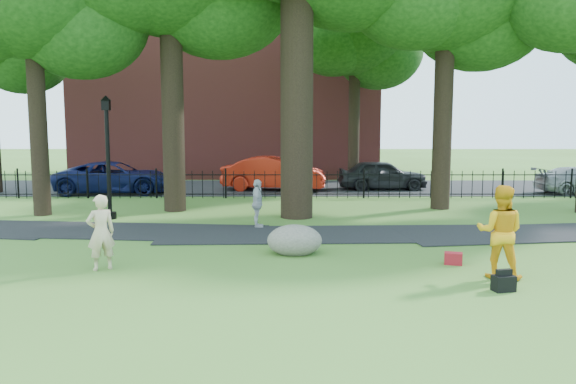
{
  "coord_description": "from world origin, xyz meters",
  "views": [
    {
      "loc": [
        -0.31,
        -12.15,
        3.21
      ],
      "look_at": [
        -0.3,
        2.0,
        1.49
      ],
      "focal_mm": 35.0,
      "sensor_mm": 36.0,
      "label": 1
    }
  ],
  "objects_px": {
    "lamppost": "(108,159)",
    "woman": "(101,232)",
    "man": "(500,232)",
    "boulder": "(295,238)",
    "red_sedan": "(274,174)"
  },
  "relations": [
    {
      "from": "woman",
      "to": "boulder",
      "type": "relative_size",
      "value": 1.24
    },
    {
      "from": "man",
      "to": "red_sedan",
      "type": "distance_m",
      "value": 16.37
    },
    {
      "from": "lamppost",
      "to": "man",
      "type": "bearing_deg",
      "value": -36.53
    },
    {
      "from": "boulder",
      "to": "red_sedan",
      "type": "bearing_deg",
      "value": 93.56
    },
    {
      "from": "lamppost",
      "to": "red_sedan",
      "type": "distance_m",
      "value": 9.89
    },
    {
      "from": "lamppost",
      "to": "red_sedan",
      "type": "relative_size",
      "value": 0.84
    },
    {
      "from": "woman",
      "to": "man",
      "type": "relative_size",
      "value": 0.86
    },
    {
      "from": "woman",
      "to": "lamppost",
      "type": "distance_m",
      "value": 7.07
    },
    {
      "from": "man",
      "to": "red_sedan",
      "type": "height_order",
      "value": "man"
    },
    {
      "from": "man",
      "to": "lamppost",
      "type": "height_order",
      "value": "lamppost"
    },
    {
      "from": "man",
      "to": "boulder",
      "type": "xyz_separation_m",
      "value": [
        -4.26,
        2.17,
        -0.58
      ]
    },
    {
      "from": "lamppost",
      "to": "woman",
      "type": "bearing_deg",
      "value": -75.41
    },
    {
      "from": "man",
      "to": "boulder",
      "type": "bearing_deg",
      "value": -4.86
    },
    {
      "from": "man",
      "to": "lamppost",
      "type": "xyz_separation_m",
      "value": [
        -10.46,
        7.35,
        1.06
      ]
    },
    {
      "from": "boulder",
      "to": "man",
      "type": "bearing_deg",
      "value": -27.04
    }
  ]
}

